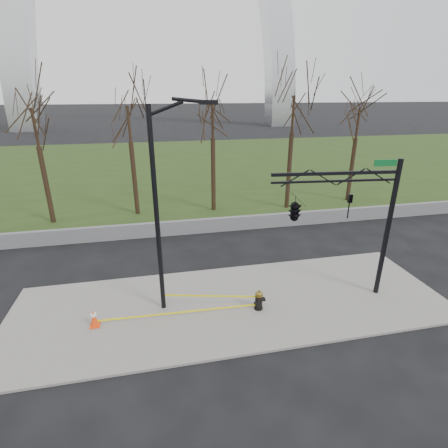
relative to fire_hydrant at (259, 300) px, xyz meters
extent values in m
plane|color=black|center=(-0.94, 0.62, -0.50)|extent=(500.00, 500.00, 0.00)
cube|color=gray|center=(-0.94, 0.62, -0.45)|extent=(18.00, 6.00, 0.10)
cube|color=#253914|center=(-0.94, 30.62, -0.47)|extent=(120.00, 40.00, 0.06)
cube|color=#59595B|center=(-0.94, 8.62, -0.05)|extent=(60.00, 0.30, 0.90)
cylinder|color=black|center=(-0.01, 0.00, -0.37)|extent=(0.35, 0.35, 0.06)
cylinder|color=black|center=(-0.01, 0.00, -0.09)|extent=(0.27, 0.27, 0.62)
cylinder|color=black|center=(0.19, 0.07, -0.04)|extent=(0.25, 0.22, 0.17)
cylinder|color=black|center=(-0.16, -0.05, -0.07)|extent=(0.13, 0.13, 0.10)
cylinder|color=brown|center=(-0.01, 0.00, 0.24)|extent=(0.31, 0.31, 0.06)
ellipsoid|color=brown|center=(-0.01, 0.00, 0.31)|extent=(0.29, 0.29, 0.22)
cylinder|color=brown|center=(-0.01, 0.00, 0.43)|extent=(0.06, 0.06, 0.08)
cube|color=#F4400C|center=(-6.39, 0.22, -0.38)|extent=(0.38, 0.38, 0.04)
cone|color=#F4400C|center=(-6.39, 0.22, -0.03)|extent=(0.28, 0.28, 0.67)
cylinder|color=white|center=(-6.39, 0.22, 0.09)|extent=(0.21, 0.21, 0.10)
cylinder|color=black|center=(-3.80, 0.90, 3.50)|extent=(0.18, 0.18, 8.00)
cylinder|color=black|center=(-3.27, 0.75, 7.35)|extent=(1.25, 0.46, 0.56)
cylinder|color=black|center=(-2.45, 0.51, 7.60)|extent=(1.19, 0.45, 0.22)
cube|color=black|center=(-1.87, 0.35, 7.55)|extent=(0.64, 0.38, 0.14)
cylinder|color=black|center=(5.44, 0.11, 2.50)|extent=(0.20, 0.20, 6.00)
cube|color=black|center=(2.95, 0.35, 5.00)|extent=(4.99, 0.61, 0.12)
cube|color=black|center=(2.95, 0.35, 4.70)|extent=(4.98, 0.57, 0.08)
cube|color=#0C5926|center=(4.84, 0.17, 5.35)|extent=(0.90, 0.13, 0.25)
imported|color=black|center=(3.65, 0.29, 3.65)|extent=(0.18, 0.22, 1.00)
imported|color=black|center=(1.46, 0.50, 3.65)|extent=(0.77, 2.52, 1.00)
cube|color=yellow|center=(-1.90, 0.45, 0.17)|extent=(3.79, 0.91, 0.08)
cube|color=yellow|center=(-3.20, 0.11, -0.19)|extent=(6.38, 0.23, 0.08)
camera|label=1|loc=(-3.76, -11.03, 7.88)|focal=27.08mm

